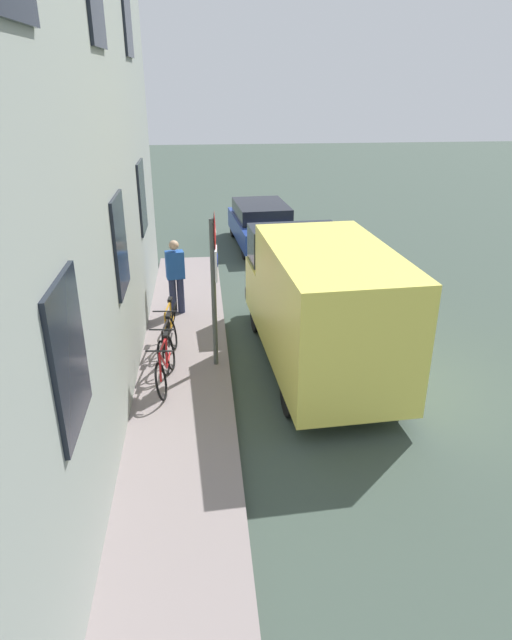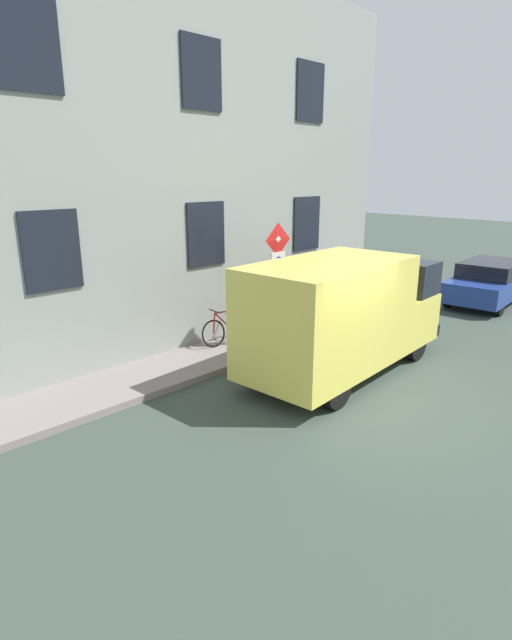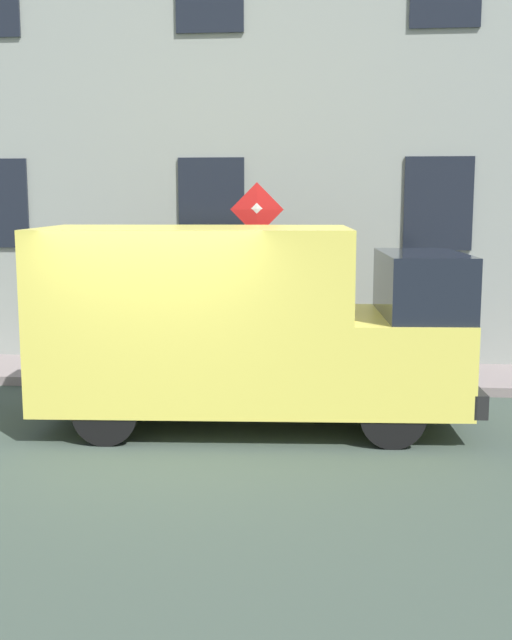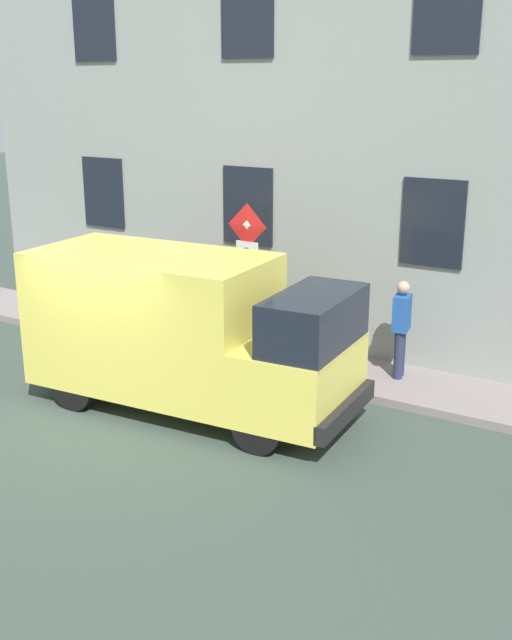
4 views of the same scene
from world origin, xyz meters
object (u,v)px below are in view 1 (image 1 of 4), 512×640
(bicycle_red, at_px, (165,364))
(bicycle_orange, at_px, (170,325))
(pedestrian, at_px, (176,275))
(sign_post_stacked, at_px, (215,268))
(parked_hatchback, at_px, (262,224))
(delivery_van, at_px, (320,301))
(bicycle_black, at_px, (168,343))

(bicycle_red, bearing_deg, bicycle_orange, -174.58)
(bicycle_orange, relative_size, pedestrian, 1.00)
(bicycle_orange, distance_m, pedestrian, 1.63)
(bicycle_orange, distance_m, bicycle_red, 1.68)
(bicycle_orange, height_order, pedestrian, pedestrian)
(sign_post_stacked, relative_size, parked_hatchback, 0.68)
(parked_hatchback, bearing_deg, bicycle_red, -20.99)
(sign_post_stacked, relative_size, bicycle_orange, 1.64)
(parked_hatchback, height_order, bicycle_orange, parked_hatchback)
(parked_hatchback, height_order, pedestrian, pedestrian)
(bicycle_orange, xyz_separation_m, bicycle_red, (-0.00, 1.68, 0.00))
(sign_post_stacked, bearing_deg, parked_hatchback, -101.82)
(delivery_van, relative_size, bicycle_red, 3.17)
(delivery_van, height_order, bicycle_red, delivery_van)
(bicycle_black, distance_m, bicycle_red, 0.84)
(parked_hatchback, relative_size, bicycle_orange, 2.40)
(delivery_van, distance_m, bicycle_orange, 3.15)
(sign_post_stacked, height_order, parked_hatchback, sign_post_stacked)
(delivery_van, bearing_deg, bicycle_orange, 66.48)
(bicycle_black, bearing_deg, parked_hatchback, 167.75)
(sign_post_stacked, relative_size, delivery_van, 0.52)
(parked_hatchback, xyz_separation_m, pedestrian, (2.60, 5.82, 0.34))
(parked_hatchback, distance_m, pedestrian, 6.38)
(parked_hatchback, height_order, bicycle_black, parked_hatchback)
(bicycle_black, relative_size, bicycle_red, 1.00)
(bicycle_black, bearing_deg, sign_post_stacked, 83.50)
(bicycle_orange, bearing_deg, sign_post_stacked, 47.29)
(sign_post_stacked, xyz_separation_m, bicycle_red, (0.94, 0.63, -1.53))
(parked_hatchback, distance_m, bicycle_black, 8.62)
(parked_hatchback, distance_m, bicycle_orange, 7.83)
(sign_post_stacked, xyz_separation_m, parked_hatchback, (-1.76, -8.39, -1.31))
(parked_hatchback, bearing_deg, delivery_van, -3.27)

